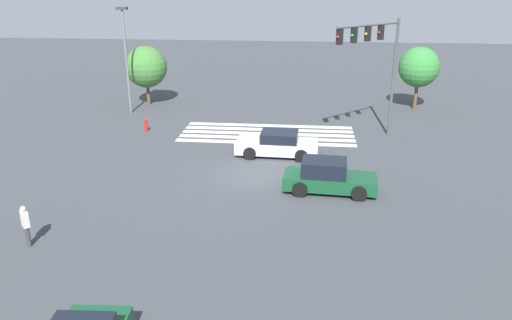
# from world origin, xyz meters

# --- Properties ---
(ground_plane) EXTENTS (114.38, 114.38, 0.00)m
(ground_plane) POSITION_xyz_m (0.00, 0.00, 0.00)
(ground_plane) COLOR #3D3F44
(crosswalk_markings) EXTENTS (11.32, 4.40, 0.01)m
(crosswalk_markings) POSITION_xyz_m (0.00, -7.32, 0.00)
(crosswalk_markings) COLOR silver
(crosswalk_markings) RESTS_ON ground_plane
(traffic_signal_mast) EXTENTS (4.03, 4.03, 7.36)m
(traffic_signal_mast) POSITION_xyz_m (-6.46, -6.46, 5.52)
(traffic_signal_mast) COLOR #47474C
(traffic_signal_mast) RESTS_ON ground_plane
(car_0) EXTENTS (4.51, 2.21, 1.58)m
(car_0) POSITION_xyz_m (-3.64, 1.67, 0.72)
(car_0) COLOR #144728
(car_0) RESTS_ON ground_plane
(car_1) EXTENTS (4.75, 2.30, 1.41)m
(car_1) POSITION_xyz_m (-0.92, -3.25, 0.66)
(car_1) COLOR silver
(car_1) RESTS_ON ground_plane
(pedestrian) EXTENTS (0.41, 0.41, 1.67)m
(pedestrian) POSITION_xyz_m (7.96, 8.07, 0.93)
(pedestrian) COLOR #38383D
(pedestrian) RESTS_ON ground_plane
(street_light_pole_a) EXTENTS (0.80, 0.36, 7.71)m
(street_light_pole_a) POSITION_xyz_m (10.75, -11.65, 4.64)
(street_light_pole_a) COLOR slate
(street_light_pole_a) RESTS_ON ground_plane
(tree_corner_a) EXTENTS (3.25, 3.25, 4.66)m
(tree_corner_a) POSITION_xyz_m (10.17, -14.30, 3.03)
(tree_corner_a) COLOR brown
(tree_corner_a) RESTS_ON ground_plane
(tree_corner_c) EXTENTS (3.05, 3.05, 4.81)m
(tree_corner_c) POSITION_xyz_m (-10.88, -14.92, 3.27)
(tree_corner_c) COLOR brown
(tree_corner_c) RESTS_ON ground_plane
(fire_hydrant) EXTENTS (0.22, 0.22, 0.86)m
(fire_hydrant) POSITION_xyz_m (8.11, -7.04, 0.43)
(fire_hydrant) COLOR red
(fire_hydrant) RESTS_ON ground_plane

